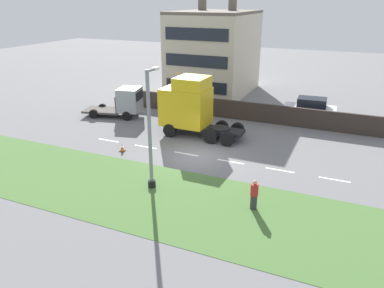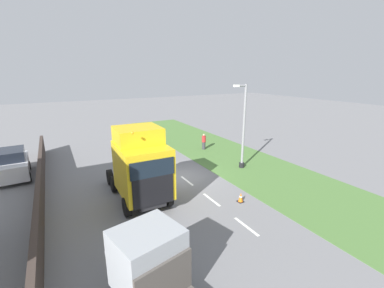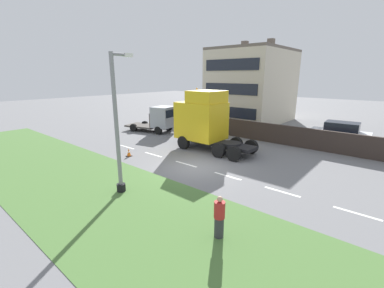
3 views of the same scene
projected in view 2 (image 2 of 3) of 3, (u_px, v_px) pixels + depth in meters
ground_plane at (181, 177)px, 19.02m from camera, size 120.00×120.00×0.00m
grass_verge at (245, 163)px, 21.80m from camera, size 7.00×44.00×0.01m
lane_markings at (177, 173)px, 19.61m from camera, size 0.16×17.80×0.00m
boundary_wall at (40, 193)px, 14.63m from camera, size 0.25×24.00×1.62m
lorry_cab at (141, 166)px, 14.68m from camera, size 2.77×6.44×4.65m
flatbed_truck at (156, 271)px, 8.11m from camera, size 3.17×5.47×2.63m
parked_car at (13, 164)px, 18.62m from camera, size 2.19×4.36×2.09m
lamp_post at (243, 132)px, 20.03m from camera, size 1.33×0.43×6.61m
pedestrian at (204, 142)px, 25.56m from camera, size 0.39×0.39×1.59m
traffic_cone_lead at (241, 197)px, 15.24m from camera, size 0.36×0.36×0.58m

